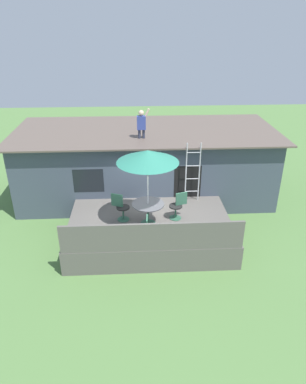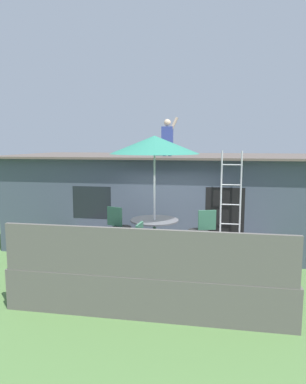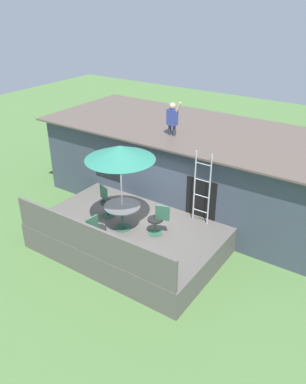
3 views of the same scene
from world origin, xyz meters
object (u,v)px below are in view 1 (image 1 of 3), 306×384
(patio_table, at_px, (148,208))
(patio_umbrella, at_px, (148,156))
(step_ladder, at_px, (193,172))
(patio_chair_near, at_px, (147,229))
(person_figure, at_px, (142,122))
(patio_chair_right, at_px, (178,206))
(patio_chair_left, at_px, (121,207))

(patio_table, xyz_separation_m, patio_umbrella, (0.00, 0.00, 1.76))
(patio_table, height_order, step_ladder, step_ladder)
(patio_table, xyz_separation_m, patio_chair_near, (-0.07, -1.04, -0.13))
(patio_table, bearing_deg, person_figure, 92.19)
(person_figure, bearing_deg, patio_chair_right, -65.98)
(step_ladder, height_order, patio_chair_near, step_ladder)
(step_ladder, relative_size, patio_chair_near, 2.39)
(step_ladder, height_order, patio_chair_left, step_ladder)
(patio_table, xyz_separation_m, patio_chair_right, (1.00, 0.32, -0.13))
(patio_chair_right, bearing_deg, patio_table, 0.00)
(patio_chair_left, bearing_deg, patio_table, 0.00)
(patio_chair_right, relative_size, patio_chair_near, 1.00)
(patio_chair_left, xyz_separation_m, patio_chair_right, (1.88, -0.00, 0.00))
(step_ladder, bearing_deg, patio_umbrella, -136.15)
(patio_chair_left, relative_size, patio_chair_near, 1.00)
(patio_umbrella, xyz_separation_m, step_ladder, (1.66, 1.60, -1.25))
(patio_table, bearing_deg, patio_umbrella, 90.00)
(person_figure, xyz_separation_m, patio_chair_right, (1.10, -2.48, -2.16))
(patio_table, height_order, patio_chair_left, patio_chair_left)
(patio_umbrella, relative_size, patio_chair_left, 2.76)
(patio_table, height_order, patio_chair_right, patio_chair_right)
(step_ladder, xyz_separation_m, patio_chair_near, (-1.73, -2.63, -0.64))
(step_ladder, distance_m, patio_chair_left, 2.92)
(step_ladder, bearing_deg, patio_chair_near, -123.32)
(patio_chair_right, bearing_deg, patio_chair_left, -18.15)
(patio_umbrella, height_order, patio_chair_right, patio_umbrella)
(patio_table, xyz_separation_m, person_figure, (-0.11, 2.80, 2.03))
(patio_umbrella, bearing_deg, patio_table, -90.00)
(patio_umbrella, bearing_deg, person_figure, 92.19)
(step_ladder, bearing_deg, patio_chair_right, -117.63)
(patio_table, relative_size, step_ladder, 0.47)
(patio_chair_left, height_order, patio_chair_right, same)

